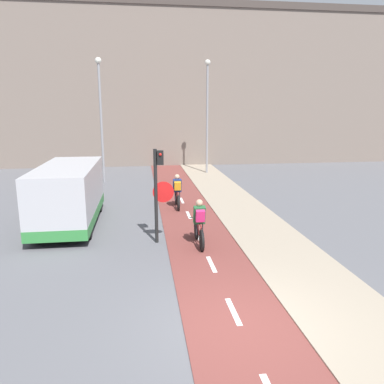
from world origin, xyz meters
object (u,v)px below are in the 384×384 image
at_px(traffic_light_pole, 158,185).
at_px(van, 69,196).
at_px(street_lamp_far, 101,108).
at_px(street_lamp_sidewalk, 207,106).
at_px(cyclist_near, 199,224).
at_px(cyclist_far, 177,192).

relative_size(traffic_light_pole, van, 0.57).
height_order(street_lamp_far, street_lamp_sidewalk, street_lamp_sidewalk).
distance_m(street_lamp_far, cyclist_near, 12.46).
relative_size(street_lamp_far, cyclist_near, 3.98).
distance_m(cyclist_near, van, 5.27).
xyz_separation_m(street_lamp_far, street_lamp_sidewalk, (6.58, 2.30, 0.15)).
bearing_deg(street_lamp_far, traffic_light_pole, -75.87).
height_order(cyclist_near, cyclist_far, cyclist_near).
bearing_deg(cyclist_far, street_lamp_far, 119.54).
bearing_deg(street_lamp_far, street_lamp_sidewalk, 19.23).
xyz_separation_m(traffic_light_pole, street_lamp_sidewalk, (3.86, 13.11, 2.56)).
bearing_deg(traffic_light_pole, street_lamp_far, 104.13).
bearing_deg(cyclist_near, traffic_light_pole, 160.30).
relative_size(street_lamp_far, street_lamp_sidewalk, 0.96).
bearing_deg(van, cyclist_far, 23.95).
height_order(cyclist_near, van, van).
bearing_deg(van, traffic_light_pole, -36.90).
relative_size(traffic_light_pole, cyclist_far, 1.75).
xyz_separation_m(street_lamp_far, van, (-0.46, -8.42, -3.19)).
xyz_separation_m(traffic_light_pole, street_lamp_far, (-2.72, 10.82, 2.41)).
distance_m(traffic_light_pole, street_lamp_sidewalk, 13.91).
bearing_deg(van, street_lamp_far, 86.84).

